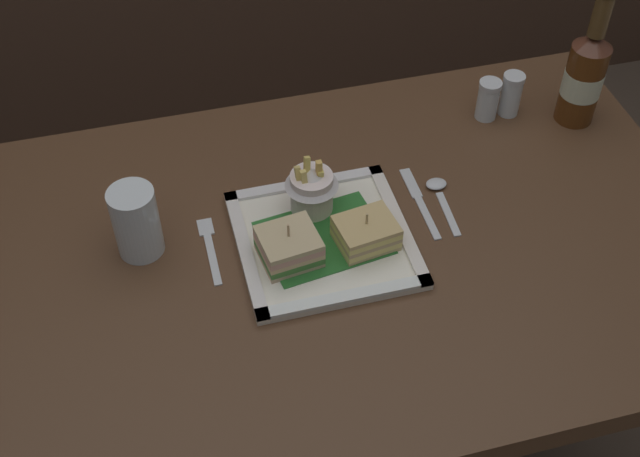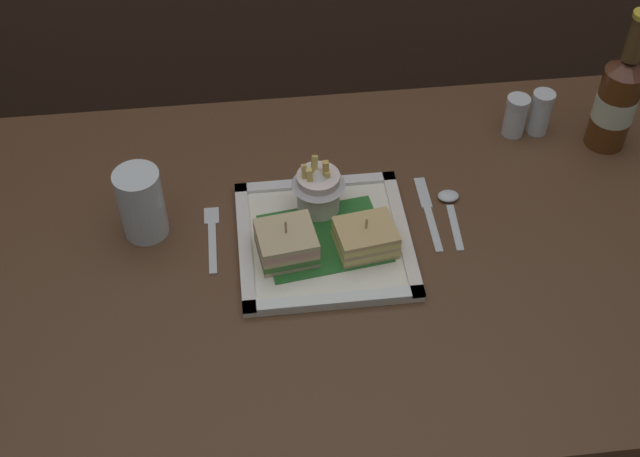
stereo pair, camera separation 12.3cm
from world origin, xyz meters
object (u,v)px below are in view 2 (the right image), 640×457
at_px(sandwich_half_right, 366,238).
at_px(salt_shaker, 515,118).
at_px(water_glass, 142,207).
at_px(fork, 212,235).
at_px(dining_table, 316,299).
at_px(square_plate, 324,240).
at_px(beer_bottle, 617,99).
at_px(spoon, 450,204).
at_px(sandwich_half_left, 286,243).
at_px(pepper_shaker, 540,115).
at_px(fries_cup, 318,185).
at_px(knife, 428,210).

height_order(sandwich_half_right, salt_shaker, salt_shaker).
xyz_separation_m(water_glass, fork, (0.10, -0.02, -0.05)).
distance_m(dining_table, square_plate, 0.13).
relative_size(water_glass, salt_shaker, 1.56).
bearing_deg(beer_bottle, spoon, -157.56).
height_order(sandwich_half_left, pepper_shaker, pepper_shaker).
bearing_deg(fork, fries_cup, 10.69).
relative_size(dining_table, spoon, 9.70).
relative_size(sandwich_half_left, beer_bottle, 0.37).
bearing_deg(water_glass, beer_bottle, 8.83).
xyz_separation_m(dining_table, spoon, (0.23, 0.07, 0.13)).
bearing_deg(beer_bottle, fries_cup, -167.58).
distance_m(square_plate, beer_bottle, 0.56).
xyz_separation_m(fries_cup, knife, (0.18, -0.02, -0.06)).
height_order(sandwich_half_left, sandwich_half_right, sandwich_half_left).
xyz_separation_m(fork, knife, (0.35, 0.02, 0.00)).
bearing_deg(dining_table, sandwich_half_left, -164.42).
height_order(fries_cup, salt_shaker, fries_cup).
distance_m(sandwich_half_right, knife, 0.14).
distance_m(dining_table, sandwich_half_right, 0.17).
distance_m(knife, spoon, 0.04).
distance_m(sandwich_half_left, water_glass, 0.23).
relative_size(beer_bottle, spoon, 1.99).
xyz_separation_m(beer_bottle, fork, (-0.69, -0.15, -0.09)).
height_order(sandwich_half_right, beer_bottle, beer_bottle).
relative_size(dining_table, salt_shaker, 16.65).
bearing_deg(fork, sandwich_half_right, -14.57).
distance_m(fries_cup, pepper_shaker, 0.44).
relative_size(beer_bottle, water_glass, 2.18).
height_order(dining_table, fries_cup, fries_cup).
height_order(spoon, salt_shaker, salt_shaker).
bearing_deg(square_plate, water_glass, 167.90).
distance_m(beer_bottle, pepper_shaker, 0.13).
xyz_separation_m(sandwich_half_right, knife, (0.11, 0.08, -0.03)).
bearing_deg(spoon, knife, -171.38).
relative_size(fork, pepper_shaker, 1.70).
bearing_deg(salt_shaker, beer_bottle, -15.87).
relative_size(square_plate, water_glass, 2.23).
xyz_separation_m(dining_table, salt_shaker, (0.38, 0.24, 0.16)).
bearing_deg(salt_shaker, pepper_shaker, -0.00).
bearing_deg(square_plate, beer_bottle, 19.41).
xyz_separation_m(sandwich_half_right, fries_cup, (-0.06, 0.09, 0.03)).
relative_size(spoon, salt_shaker, 1.72).
xyz_separation_m(water_glass, knife, (0.45, -0.01, -0.05)).
xyz_separation_m(sandwich_half_left, salt_shaker, (0.42, 0.25, -0.00)).
distance_m(square_plate, pepper_shaker, 0.47).
bearing_deg(water_glass, salt_shaker, 14.59).
distance_m(fork, pepper_shaker, 0.61).
bearing_deg(fork, water_glass, 166.95).
bearing_deg(sandwich_half_right, knife, 33.58).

